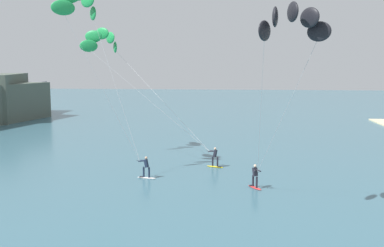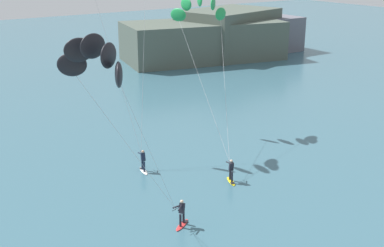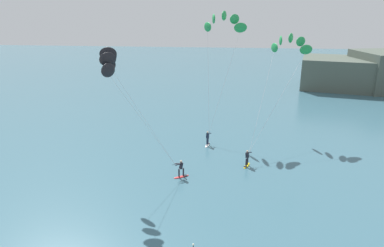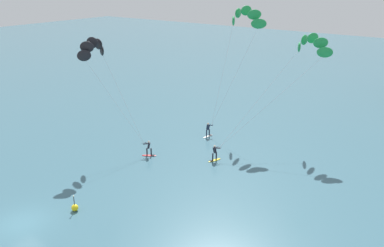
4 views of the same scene
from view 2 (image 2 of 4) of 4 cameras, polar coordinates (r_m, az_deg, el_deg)
name	(u,v)px [view 2 (image 2 of 4)]	position (r m, az deg, el deg)	size (l,w,h in m)	color
kitesurfer_nearshore	(100,69)	(22.59, -10.49, 6.14)	(7.40, 4.31, 11.95)	red
kitesurfer_far_out	(201,13)	(43.44, 1.00, 12.44)	(7.93, 13.26, 12.00)	yellow
distant_headland	(221,37)	(78.17, 3.32, 9.82)	(30.33, 15.41, 7.05)	#4C564C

